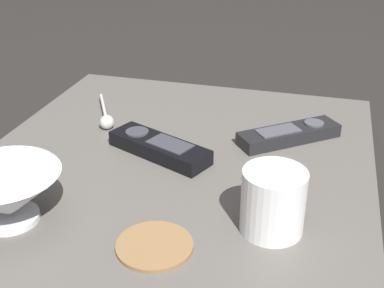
% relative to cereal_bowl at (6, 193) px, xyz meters
% --- Properties ---
extents(ground_plane, '(6.00, 6.00, 0.00)m').
position_rel_cereal_bowl_xyz_m(ground_plane, '(0.16, 0.22, -0.09)').
color(ground_plane, black).
extents(table, '(0.62, 0.67, 0.05)m').
position_rel_cereal_bowl_xyz_m(table, '(0.16, 0.22, -0.07)').
color(table, '#5B5651').
rests_on(table, ground).
extents(cereal_bowl, '(0.15, 0.15, 0.07)m').
position_rel_cereal_bowl_xyz_m(cereal_bowl, '(0.00, 0.00, 0.00)').
color(cereal_bowl, silver).
rests_on(cereal_bowl, table).
extents(coffee_mug, '(0.08, 0.08, 0.08)m').
position_rel_cereal_bowl_xyz_m(coffee_mug, '(0.33, 0.07, 0.00)').
color(coffee_mug, white).
rests_on(coffee_mug, table).
extents(teaspoon, '(0.08, 0.13, 0.03)m').
position_rel_cereal_bowl_xyz_m(teaspoon, '(0.00, 0.30, -0.03)').
color(teaspoon, silver).
rests_on(teaspoon, table).
extents(tv_remote_near, '(0.17, 0.15, 0.03)m').
position_rel_cereal_bowl_xyz_m(tv_remote_near, '(0.33, 0.33, -0.03)').
color(tv_remote_near, black).
rests_on(tv_remote_near, table).
extents(tv_remote_far, '(0.18, 0.12, 0.03)m').
position_rel_cereal_bowl_xyz_m(tv_remote_far, '(0.13, 0.22, -0.03)').
color(tv_remote_far, black).
rests_on(tv_remote_far, table).
extents(drink_coaster, '(0.09, 0.09, 0.01)m').
position_rel_cereal_bowl_xyz_m(drink_coaster, '(0.20, -0.00, -0.04)').
color(drink_coaster, olive).
rests_on(drink_coaster, table).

